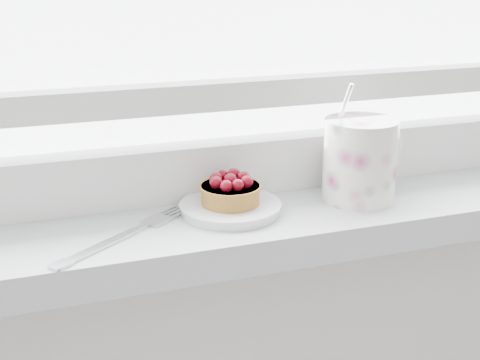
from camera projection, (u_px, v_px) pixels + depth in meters
name	position (u px, v px, depth m)	size (l,w,h in m)	color
saucer	(230.00, 208.00, 0.81)	(0.12, 0.12, 0.01)	silver
raspberry_tart	(230.00, 190.00, 0.80)	(0.07, 0.07, 0.04)	#8D5C1E
floral_mug	(362.00, 158.00, 0.84)	(0.14, 0.12, 0.15)	white
fork	(124.00, 235.00, 0.74)	(0.18, 0.14, 0.00)	silver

